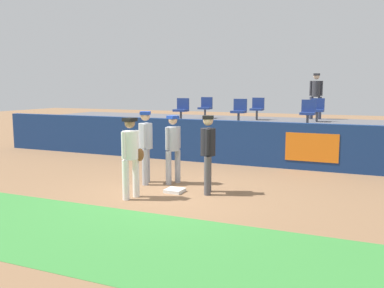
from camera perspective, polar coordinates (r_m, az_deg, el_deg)
The scene contains 16 objects.
ground_plane at distance 9.52m, azimuth -2.63°, elevation -6.85°, with size 60.00×60.00×0.00m, color #846042.
grass_foreground_strip at distance 7.17m, azimuth -13.03°, elevation -12.02°, with size 18.00×2.80×0.01m, color #388438.
first_base at distance 9.66m, azimuth -2.38°, elevation -6.40°, with size 0.40×0.40×0.08m, color white.
player_fielder_home at distance 9.05m, azimuth -8.39°, elevation -1.12°, with size 0.42×0.53×1.76m.
player_runner_visitor at distance 10.34m, azimuth -2.62°, elevation -0.08°, with size 0.42×0.45×1.71m.
player_coach_visitor at distance 10.39m, azimuth -6.37°, elevation 0.26°, with size 0.45×0.48×1.82m.
player_umpire at distance 9.37m, azimuth 2.20°, elevation -0.64°, with size 0.43×0.48×1.78m.
field_wall at distance 13.11m, azimuth 5.26°, elevation 0.22°, with size 18.00×0.26×1.37m.
bleacher_platform at distance 15.57m, azimuth 8.17°, elevation 1.00°, with size 18.00×4.80×1.17m, color #59595E.
seat_back_right at distance 15.71m, azimuth 16.81°, elevation 4.68°, with size 0.47×0.44×0.84m.
seat_front_left at distance 15.22m, azimuth -1.43°, elevation 4.92°, with size 0.47×0.44×0.84m.
seat_front_right at distance 13.94m, azimuth 15.64°, elevation 4.36°, with size 0.46×0.44×0.84m.
seat_back_center at distance 16.12m, azimuth 8.96°, elevation 4.99°, with size 0.47×0.44×0.84m.
seat_back_left at distance 16.78m, azimuth 1.89°, elevation 5.19°, with size 0.48×0.44×0.84m.
seat_front_center at distance 14.44m, azimuth 6.49°, elevation 4.71°, with size 0.47×0.44×0.84m.
spectator_hooded at distance 16.92m, azimuth 16.64°, elevation 6.75°, with size 0.49×0.39×1.76m.
Camera 1 is at (4.06, -8.27, 2.41)m, focal length 38.87 mm.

